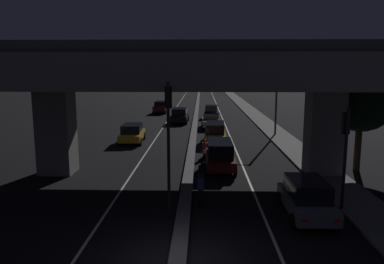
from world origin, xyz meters
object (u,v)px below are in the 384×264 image
object	(u,v)px
street_lamp	(273,89)
car_taxi_yellow_lead_oncoming	(132,133)
car_dark_red_second	(220,154)
car_silver_fourth	(210,121)
traffic_light_right_of_median	(345,141)
motorcycle_black_filtering_near	(201,190)
traffic_light_left_of_median	(168,124)
car_black_second_oncoming	(180,115)
car_grey_lead	(307,198)
car_taxi_yellow_third	(215,132)
motorcycle_white_filtering_mid	(204,150)
pedestrian_on_sidewalk	(311,154)
car_dark_red_third_oncoming	(161,107)
car_dark_blue_fifth	(211,111)

from	to	relation	value
street_lamp	car_taxi_yellow_lead_oncoming	bearing A→B (deg)	-163.86
car_dark_red_second	car_silver_fourth	size ratio (longest dim) A/B	1.07
traffic_light_right_of_median	car_dark_red_second	size ratio (longest dim) A/B	1.04
traffic_light_right_of_median	motorcycle_black_filtering_near	xyz separation A→B (m)	(-6.30, 0.94, -2.58)
traffic_light_right_of_median	street_lamp	xyz separation A→B (m)	(0.40, 19.34, 1.25)
traffic_light_left_of_median	car_taxi_yellow_lead_oncoming	xyz separation A→B (m)	(-4.58, 15.67, -3.07)
car_black_second_oncoming	traffic_light_left_of_median	bearing A→B (deg)	3.95
motorcycle_black_filtering_near	car_grey_lead	bearing A→B (deg)	-108.19
car_taxi_yellow_third	street_lamp	bearing A→B (deg)	-54.79
car_black_second_oncoming	traffic_light_right_of_median	bearing A→B (deg)	19.17
motorcycle_white_filtering_mid	pedestrian_on_sidewalk	size ratio (longest dim) A/B	0.99
car_dark_red_third_oncoming	car_grey_lead	bearing A→B (deg)	17.48
car_taxi_yellow_lead_oncoming	car_dark_red_third_oncoming	distance (m)	22.30
traffic_light_right_of_median	car_taxi_yellow_lead_oncoming	bearing A→B (deg)	128.16
street_lamp	pedestrian_on_sidewalk	world-z (taller)	street_lamp
traffic_light_right_of_median	car_grey_lead	xyz separation A→B (m)	(-1.76, -0.72, -2.33)
car_grey_lead	car_dark_red_second	world-z (taller)	car_dark_red_second
traffic_light_right_of_median	street_lamp	size ratio (longest dim) A/B	0.63
car_dark_red_third_oncoming	motorcycle_black_filtering_near	xyz separation A→B (m)	(5.90, -37.02, -0.31)
street_lamp	traffic_light_right_of_median	bearing A→B (deg)	-91.19
street_lamp	car_dark_red_third_oncoming	world-z (taller)	street_lamp
street_lamp	car_grey_lead	world-z (taller)	street_lamp
traffic_light_right_of_median	car_dark_blue_fifth	world-z (taller)	traffic_light_right_of_median
car_grey_lead	car_taxi_yellow_third	xyz separation A→B (m)	(-3.33, 16.50, 0.08)
street_lamp	car_dark_blue_fifth	bearing A→B (deg)	112.20
car_silver_fourth	car_taxi_yellow_lead_oncoming	size ratio (longest dim) A/B	0.95
car_dark_blue_fifth	car_dark_red_third_oncoming	distance (m)	8.98
car_dark_red_third_oncoming	motorcycle_black_filtering_near	world-z (taller)	car_dark_red_third_oncoming
car_taxi_yellow_lead_oncoming	traffic_light_left_of_median	bearing A→B (deg)	14.03
traffic_light_left_of_median	street_lamp	bearing A→B (deg)	67.21
traffic_light_left_of_median	car_dark_red_third_oncoming	world-z (taller)	traffic_light_left_of_median
car_taxi_yellow_third	car_dark_red_third_oncoming	bearing A→B (deg)	20.10
traffic_light_right_of_median	car_taxi_yellow_third	size ratio (longest dim) A/B	0.99
car_black_second_oncoming	motorcycle_black_filtering_near	xyz separation A→B (m)	(2.60, -27.10, -0.29)
car_dark_blue_fifth	motorcycle_white_filtering_mid	bearing A→B (deg)	-179.94
car_dark_red_second	motorcycle_black_filtering_near	distance (m)	6.24
car_dark_red_third_oncoming	traffic_light_left_of_median	bearing A→B (deg)	9.09
car_taxi_yellow_lead_oncoming	pedestrian_on_sidewalk	world-z (taller)	pedestrian_on_sidewalk
car_taxi_yellow_lead_oncoming	car_dark_red_third_oncoming	size ratio (longest dim) A/B	0.95
car_dark_blue_fifth	car_taxi_yellow_third	bearing A→B (deg)	-177.56
street_lamp	car_dark_red_third_oncoming	bearing A→B (deg)	124.09
street_lamp	motorcycle_black_filtering_near	distance (m)	19.95
car_taxi_yellow_third	motorcycle_black_filtering_near	size ratio (longest dim) A/B	2.43
traffic_light_right_of_median	motorcycle_white_filtering_mid	size ratio (longest dim) A/B	2.57
car_grey_lead	pedestrian_on_sidewalk	world-z (taller)	pedestrian_on_sidewalk
traffic_light_right_of_median	car_dark_red_second	world-z (taller)	traffic_light_right_of_median
traffic_light_right_of_median	street_lamp	distance (m)	19.38
pedestrian_on_sidewalk	car_dark_red_third_oncoming	bearing A→B (deg)	112.23
street_lamp	car_dark_red_third_oncoming	distance (m)	22.76
car_dark_red_second	car_taxi_yellow_third	size ratio (longest dim) A/B	0.94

